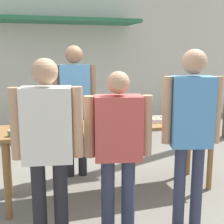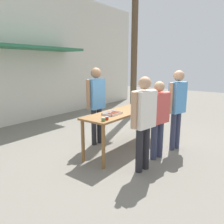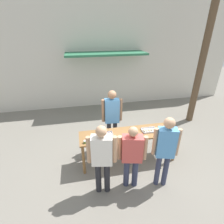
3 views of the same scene
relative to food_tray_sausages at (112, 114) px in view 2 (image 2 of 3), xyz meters
name	(u,v)px [view 2 (image 2 of 3)]	position (x,y,z in m)	size (l,w,h in m)	color
ground_plane	(128,146)	(0.63, 0.01, -0.91)	(24.00, 24.00, 0.00)	slate
building_facade_back	(26,53)	(0.63, 3.98, 1.35)	(12.00, 1.11, 4.50)	beige
serving_table	(128,114)	(0.63, 0.01, -0.12)	(2.59, 0.66, 0.90)	brown
food_tray_sausages	(112,114)	(0.00, 0.00, 0.00)	(0.38, 0.27, 0.04)	silver
food_tray_buns	(140,105)	(1.16, 0.00, 0.01)	(0.40, 0.24, 0.07)	silver
condiment_jar_mustard	(104,119)	(-0.53, -0.21, 0.02)	(0.07, 0.07, 0.07)	#567A38
condiment_jar_ketchup	(107,118)	(-0.43, -0.20, 0.02)	(0.07, 0.07, 0.07)	#B22319
beer_cup	(159,101)	(1.78, -0.20, 0.03)	(0.09, 0.09, 0.09)	#DBC67A
person_server_behind_table	(96,99)	(0.31, 0.70, 0.20)	(0.59, 0.25, 1.84)	#232328
person_customer_holding_hotdog	(144,116)	(-0.22, -0.86, 0.11)	(0.61, 0.31, 1.71)	#232328
person_customer_with_cup	(177,103)	(1.13, -0.95, 0.17)	(0.55, 0.31, 1.79)	#333851
person_customer_waiting_in_line	(158,114)	(0.43, -0.83, 0.03)	(0.62, 0.33, 1.59)	#333851
utility_pole	(135,17)	(3.68, 1.76, 2.65)	(1.10, 0.24, 6.98)	brown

